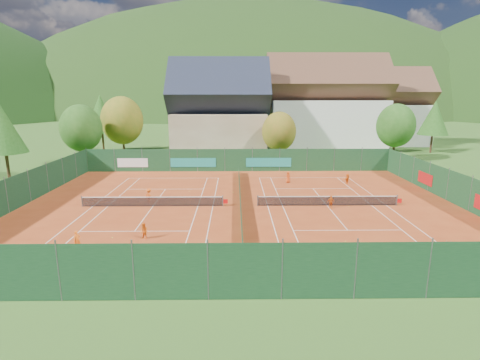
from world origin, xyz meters
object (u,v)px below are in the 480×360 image
player_left_near (77,240)px  player_left_mid (144,231)px  player_right_near (331,202)px  chalet (220,115)px  ball_hopper (450,245)px  player_right_far_a (288,177)px  hotel_block_a (325,109)px  hotel_block_b (384,112)px  player_left_far (149,196)px  player_right_far_b (347,179)px

player_left_near → player_left_mid: 4.33m
player_left_mid → player_right_near: bearing=51.2°
chalet → player_left_near: chalet is taller
player_right_near → ball_hopper: bearing=-77.4°
player_right_far_a → hotel_block_a: bearing=-140.0°
player_left_near → player_right_far_a: size_ratio=0.97×
player_right_far_a → player_left_mid: bearing=25.1°
hotel_block_b → player_left_mid: size_ratio=14.41×
ball_hopper → player_right_far_a: bearing=111.0°
hotel_block_a → ball_hopper: (-2.69, -46.58, -6.83)m
hotel_block_b → player_left_far: (-38.58, -42.80, -5.92)m
hotel_block_b → player_right_far_b: size_ratio=14.09×
player_right_far_a → player_right_far_b: (6.62, -0.89, -0.04)m
chalet → player_right_far_b: 27.11m
player_left_near → player_right_far_b: (23.17, 18.13, -0.02)m
chalet → player_right_near: 33.32m
player_left_mid → player_left_near: bearing=-130.7°
chalet → player_left_mid: 38.63m
chalet → player_right_far_a: size_ratio=12.41×
ball_hopper → player_right_near: player_right_near is taller
ball_hopper → player_right_far_b: player_right_far_b is taller
ball_hopper → player_left_far: player_left_far is taller
chalet → hotel_block_a: bearing=17.5°
chalet → hotel_block_b: bearing=23.0°
player_left_mid → player_right_far_b: size_ratio=0.98×
hotel_block_b → player_right_far_b: bearing=-116.5°
player_left_near → player_right_far_b: bearing=-1.5°
hotel_block_b → player_left_near: bearing=-127.3°
hotel_block_a → player_left_near: hotel_block_a is taller
chalet → ball_hopper: chalet is taller
ball_hopper → player_right_far_b: size_ratio=0.65×
hotel_block_b → player_left_mid: (-36.90, -51.96, -6.02)m
player_right_near → player_right_far_b: (4.22, 9.28, 0.01)m
ball_hopper → player_left_mid: (-20.21, 2.62, 0.04)m
player_left_far → player_right_far_b: (20.89, 7.24, -0.08)m
hotel_block_a → ball_hopper: size_ratio=27.00×
ball_hopper → player_right_far_a: player_right_far_a is taller
hotel_block_b → player_left_mid: hotel_block_b is taller
ball_hopper → player_right_far_b: (-1.01, 19.02, 0.06)m
player_left_far → player_right_far_a: bearing=-116.6°
hotel_block_a → hotel_block_b: bearing=29.7°
hotel_block_b → player_right_far_a: 42.77m
hotel_block_b → player_right_far_b: (-17.70, -35.56, -6.01)m
chalet → ball_hopper: (16.31, -40.58, -6.07)m
hotel_block_a → hotel_block_b: 16.14m
hotel_block_a → player_right_far_b: hotel_block_a is taller
hotel_block_a → player_left_mid: (-22.90, -43.96, -6.78)m
player_left_near → hotel_block_b: bearing=13.2°
chalet → player_right_near: size_ratio=13.41×
player_left_near → player_right_far_a: (16.55, 19.02, 0.02)m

